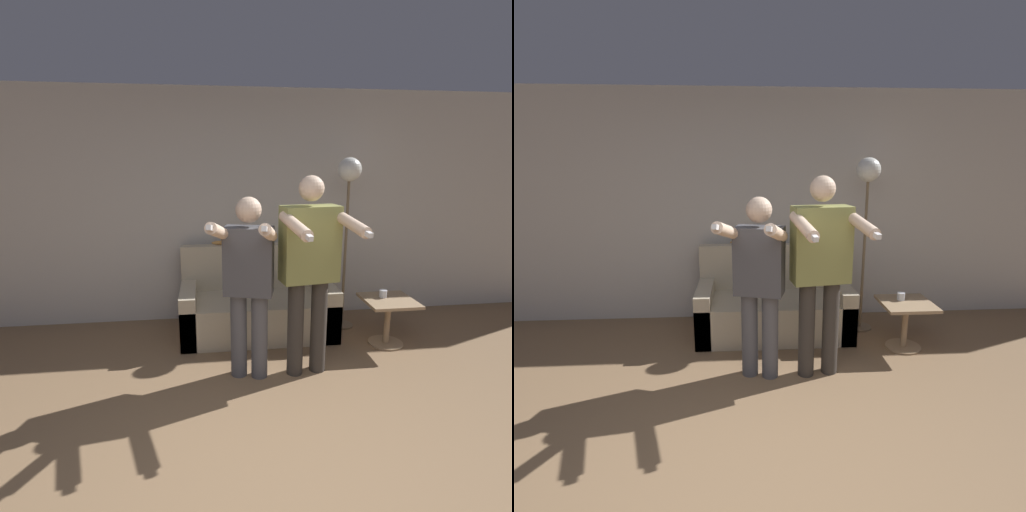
{
  "view_description": "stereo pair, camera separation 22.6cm",
  "coord_description": "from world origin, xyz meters",
  "views": [
    {
      "loc": [
        -0.37,
        -1.49,
        1.85
      ],
      "look_at": [
        0.09,
        2.08,
        0.97
      ],
      "focal_mm": 28.0,
      "sensor_mm": 36.0,
      "label": 1
    },
    {
      "loc": [
        -0.15,
        -1.51,
        1.85
      ],
      "look_at": [
        0.09,
        2.08,
        0.97
      ],
      "focal_mm": 28.0,
      "sensor_mm": 36.0,
      "label": 2
    }
  ],
  "objects": [
    {
      "name": "cat",
      "position": [
        -0.02,
        2.85,
        0.98
      ],
      "size": [
        0.48,
        0.13,
        0.16
      ],
      "color": "tan",
      "rests_on": "couch"
    },
    {
      "name": "wall_back",
      "position": [
        0.0,
        3.05,
        1.3
      ],
      "size": [
        10.0,
        0.05,
        2.6
      ],
      "color": "beige",
      "rests_on": "ground_plane"
    },
    {
      "name": "side_table",
      "position": [
        1.43,
        2.08,
        0.35
      ],
      "size": [
        0.5,
        0.5,
        0.48
      ],
      "color": "#A38460",
      "rests_on": "ground_plane"
    },
    {
      "name": "couch",
      "position": [
        0.16,
        2.56,
        0.28
      ],
      "size": [
        1.62,
        0.81,
        0.92
      ],
      "color": "beige",
      "rests_on": "ground_plane"
    },
    {
      "name": "cup",
      "position": [
        1.4,
        2.15,
        0.52
      ],
      "size": [
        0.08,
        0.08,
        0.08
      ],
      "color": "silver",
      "rests_on": "side_table"
    },
    {
      "name": "person_right",
      "position": [
        0.48,
        1.63,
        1.0
      ],
      "size": [
        0.61,
        0.73,
        1.72
      ],
      "rotation": [
        0.0,
        0.0,
        0.14
      ],
      "color": "#38332D",
      "rests_on": "ground_plane"
    },
    {
      "name": "floor_lamp",
      "position": [
        1.13,
        2.58,
        1.54
      ],
      "size": [
        0.25,
        0.25,
        1.87
      ],
      "color": "#756047",
      "rests_on": "ground_plane"
    },
    {
      "name": "person_left",
      "position": [
        -0.03,
        1.63,
        0.9
      ],
      "size": [
        0.59,
        0.74,
        1.56
      ],
      "rotation": [
        0.0,
        0.0,
        -0.27
      ],
      "color": "#56565B",
      "rests_on": "ground_plane"
    }
  ]
}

